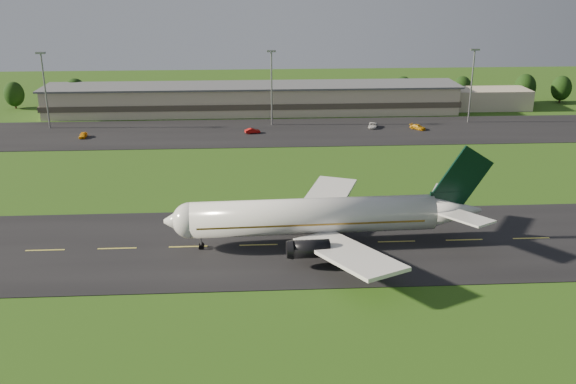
{
  "coord_description": "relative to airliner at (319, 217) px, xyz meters",
  "views": [
    {
      "loc": [
        -0.85,
        -92.38,
        41.78
      ],
      "look_at": [
        5.14,
        8.0,
        6.0
      ],
      "focal_mm": 40.0,
      "sensor_mm": 36.0,
      "label": 1
    }
  ],
  "objects": [
    {
      "name": "light_mast_east",
      "position": [
        50.54,
        79.97,
        8.08
      ],
      "size": [
        2.4,
        1.2,
        20.35
      ],
      "color": "gray",
      "rests_on": "ground"
    },
    {
      "name": "service_vehicle_a",
      "position": [
        -53.01,
        68.99,
        -3.89
      ],
      "size": [
        1.66,
        3.99,
        1.35
      ],
      "primitive_type": "imported",
      "rotation": [
        0.0,
        0.0,
        0.02
      ],
      "color": "#F1A50E",
      "rests_on": "apron"
    },
    {
      "name": "service_vehicle_c",
      "position": [
        22.63,
        74.96,
        -3.91
      ],
      "size": [
        3.31,
        5.1,
        1.31
      ],
      "primitive_type": "imported",
      "rotation": [
        0.0,
        0.0,
        -0.26
      ],
      "color": "silver",
      "rests_on": "apron"
    },
    {
      "name": "taxiway",
      "position": [
        -9.46,
        -0.03,
        -4.61
      ],
      "size": [
        220.0,
        30.0,
        0.1
      ],
      "primitive_type": "cube",
      "color": "black",
      "rests_on": "ground"
    },
    {
      "name": "service_vehicle_b",
      "position": [
        -9.87,
        70.81,
        -3.91
      ],
      "size": [
        4.19,
        2.27,
        1.31
      ],
      "primitive_type": "imported",
      "rotation": [
        0.0,
        0.0,
        1.81
      ],
      "color": "#A50C0B",
      "rests_on": "apron"
    },
    {
      "name": "terminal",
      "position": [
        -3.06,
        96.15,
        -0.67
      ],
      "size": [
        145.0,
        16.0,
        8.4
      ],
      "color": "tan",
      "rests_on": "ground"
    },
    {
      "name": "airliner",
      "position": [
        0.0,
        0.0,
        0.0
      ],
      "size": [
        51.29,
        42.15,
        15.57
      ],
      "rotation": [
        0.0,
        0.0,
        0.04
      ],
      "color": "white",
      "rests_on": "ground"
    },
    {
      "name": "light_mast_centre",
      "position": [
        -4.46,
        79.97,
        8.08
      ],
      "size": [
        2.4,
        1.2,
        20.35
      ],
      "color": "gray",
      "rests_on": "ground"
    },
    {
      "name": "ground",
      "position": [
        -9.46,
        -0.03,
        -4.66
      ],
      "size": [
        360.0,
        360.0,
        0.0
      ],
      "primitive_type": "plane",
      "color": "#294912",
      "rests_on": "ground"
    },
    {
      "name": "apron",
      "position": [
        -9.46,
        71.97,
        -4.61
      ],
      "size": [
        260.0,
        30.0,
        0.1
      ],
      "primitive_type": "cube",
      "color": "black",
      "rests_on": "ground"
    },
    {
      "name": "service_vehicle_d",
      "position": [
        34.33,
        72.37,
        -3.91
      ],
      "size": [
        4.37,
        4.54,
        1.3
      ],
      "primitive_type": "imported",
      "rotation": [
        0.0,
        0.0,
        0.74
      ],
      "color": "orange",
      "rests_on": "apron"
    },
    {
      "name": "light_mast_west",
      "position": [
        -64.46,
        79.97,
        8.08
      ],
      "size": [
        2.4,
        1.2,
        20.35
      ],
      "color": "gray",
      "rests_on": "ground"
    },
    {
      "name": "tree_line",
      "position": [
        30.05,
        105.44,
        0.18
      ],
      "size": [
        194.1,
        9.45,
        10.11
      ],
      "color": "black",
      "rests_on": "ground"
    }
  ]
}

